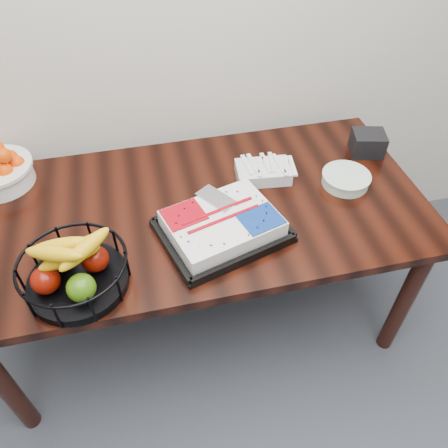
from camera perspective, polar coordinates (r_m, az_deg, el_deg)
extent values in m
cube|color=black|center=(1.74, -3.42, 2.00)|extent=(1.80, 0.90, 0.04)
cylinder|color=black|center=(1.90, -26.89, -18.08)|extent=(0.07, 0.07, 0.71)
cylinder|color=black|center=(2.34, -24.92, -1.93)|extent=(0.07, 0.07, 0.71)
cylinder|color=black|center=(2.06, 22.55, -9.17)|extent=(0.07, 0.07, 0.71)
cylinder|color=black|center=(2.47, 14.40, 4.29)|extent=(0.07, 0.07, 0.71)
cube|color=black|center=(1.60, -0.24, -1.03)|extent=(0.52, 0.45, 0.02)
cube|color=white|center=(1.57, -0.25, 0.04)|extent=(0.44, 0.38, 0.07)
cube|color=#9D0310|center=(1.59, -4.88, 2.18)|extent=(0.17, 0.16, 0.00)
cube|color=navy|center=(1.52, 4.59, -0.31)|extent=(0.17, 0.16, 0.00)
cube|color=silver|center=(1.62, -0.02, 3.42)|extent=(0.15, 0.17, 0.00)
cylinder|color=black|center=(1.52, -18.45, -7.13)|extent=(0.33, 0.33, 0.03)
torus|color=black|center=(1.45, -19.33, -4.75)|extent=(0.35, 0.35, 0.01)
cylinder|color=white|center=(1.87, 15.59, 5.58)|extent=(0.19, 0.19, 0.04)
cylinder|color=white|center=(1.86, 15.73, 6.16)|extent=(0.20, 0.20, 0.01)
cube|color=silver|center=(1.84, 5.11, 6.77)|extent=(0.23, 0.17, 0.06)
cube|color=black|center=(2.06, 18.25, 10.01)|extent=(0.16, 0.15, 0.10)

